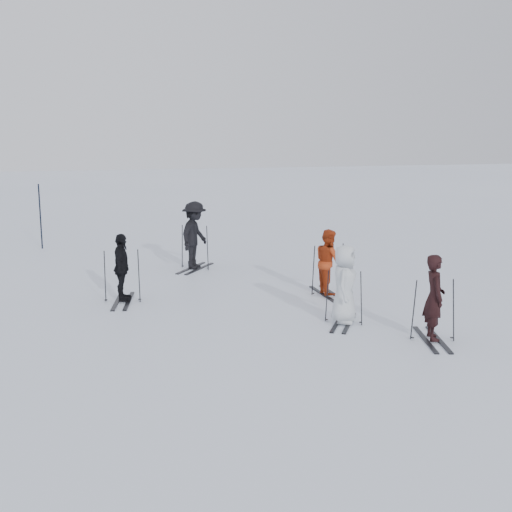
{
  "coord_description": "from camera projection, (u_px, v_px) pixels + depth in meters",
  "views": [
    {
      "loc": [
        -4.59,
        -13.5,
        3.88
      ],
      "look_at": [
        0.0,
        1.0,
        1.0
      ],
      "focal_mm": 45.0,
      "sensor_mm": 36.0,
      "label": 1
    }
  ],
  "objects": [
    {
      "name": "skier_grey",
      "position": [
        344.0,
        285.0,
        13.27
      ],
      "size": [
        0.87,
        0.95,
        1.63
      ],
      "primitive_type": "imported",
      "rotation": [
        0.0,
        0.0,
        0.98
      ],
      "color": "silver",
      "rests_on": "ground"
    },
    {
      "name": "skier_red",
      "position": [
        329.0,
        263.0,
        15.68
      ],
      "size": [
        0.63,
        0.8,
        1.6
      ],
      "primitive_type": "imported",
      "rotation": [
        0.0,
        0.0,
        1.53
      ],
      "color": "#A33312",
      "rests_on": "ground"
    },
    {
      "name": "skis_grey",
      "position": [
        344.0,
        296.0,
        13.32
      ],
      "size": [
        1.79,
        1.59,
        1.16
      ],
      "primitive_type": null,
      "rotation": [
        0.0,
        0.0,
        0.98
      ],
      "color": "black",
      "rests_on": "ground"
    },
    {
      "name": "skis_red",
      "position": [
        329.0,
        269.0,
        15.71
      ],
      "size": [
        1.81,
        1.01,
        1.3
      ],
      "primitive_type": null,
      "rotation": [
        0.0,
        0.0,
        1.53
      ],
      "color": "black",
      "rests_on": "ground"
    },
    {
      "name": "skier_uphill_far",
      "position": [
        195.0,
        236.0,
        18.68
      ],
      "size": [
        1.35,
        1.44,
        1.96
      ],
      "primitive_type": "imported",
      "rotation": [
        0.0,
        0.0,
        0.9
      ],
      "color": "black",
      "rests_on": "ground"
    },
    {
      "name": "skis_uphill_far",
      "position": [
        195.0,
        246.0,
        18.74
      ],
      "size": [
        2.04,
        1.9,
        1.34
      ],
      "primitive_type": null,
      "rotation": [
        0.0,
        0.0,
        0.9
      ],
      "color": "black",
      "rests_on": "ground"
    },
    {
      "name": "piste_marker",
      "position": [
        40.0,
        217.0,
        22.02
      ],
      "size": [
        0.06,
        0.06,
        2.23
      ],
      "primitive_type": "cylinder",
      "rotation": [
        0.0,
        0.0,
        0.26
      ],
      "color": "black",
      "rests_on": "ground"
    },
    {
      "name": "skier_near_dark",
      "position": [
        434.0,
        299.0,
        12.16
      ],
      "size": [
        0.56,
        0.69,
        1.64
      ],
      "primitive_type": "imported",
      "rotation": [
        0.0,
        0.0,
        1.26
      ],
      "color": "black",
      "rests_on": "ground"
    },
    {
      "name": "ground",
      "position": [
        269.0,
        306.0,
        14.73
      ],
      "size": [
        120.0,
        120.0,
        0.0
      ],
      "primitive_type": "plane",
      "color": "silver",
      "rests_on": "ground"
    },
    {
      "name": "skis_uphill_left",
      "position": [
        122.0,
        275.0,
        15.03
      ],
      "size": [
        1.92,
        1.3,
        1.28
      ],
      "primitive_type": null,
      "rotation": [
        0.0,
        0.0,
        1.35
      ],
      "color": "black",
      "rests_on": "ground"
    },
    {
      "name": "skier_uphill_left",
      "position": [
        122.0,
        269.0,
        15.0
      ],
      "size": [
        0.59,
        1.0,
        1.59
      ],
      "primitive_type": "imported",
      "rotation": [
        0.0,
        0.0,
        1.35
      ],
      "color": "black",
      "rests_on": "ground"
    },
    {
      "name": "skis_near_dark",
      "position": [
        434.0,
        309.0,
        12.19
      ],
      "size": [
        1.89,
        1.37,
        1.24
      ],
      "primitive_type": null,
      "rotation": [
        0.0,
        0.0,
        1.26
      ],
      "color": "black",
      "rests_on": "ground"
    }
  ]
}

